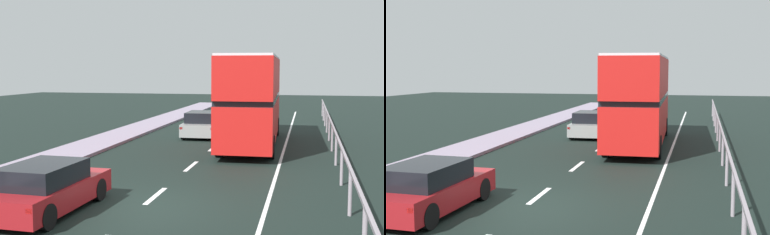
{
  "view_description": "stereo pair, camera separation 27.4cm",
  "coord_description": "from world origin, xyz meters",
  "views": [
    {
      "loc": [
        4.39,
        -13.12,
        3.79
      ],
      "look_at": [
        0.05,
        5.74,
        1.91
      ],
      "focal_mm": 47.51,
      "sensor_mm": 36.0,
      "label": 1
    },
    {
      "loc": [
        4.65,
        -13.06,
        3.79
      ],
      "look_at": [
        0.05,
        5.74,
        1.91
      ],
      "focal_mm": 47.51,
      "sensor_mm": 36.0,
      "label": 2
    }
  ],
  "objects": [
    {
      "name": "lane_paint_markings",
      "position": [
        2.09,
        8.68,
        0.0
      ],
      "size": [
        3.46,
        46.0,
        0.01
      ],
      "color": "silver",
      "rests_on": "ground"
    },
    {
      "name": "double_decker_bus_red",
      "position": [
        1.68,
        11.85,
        2.35
      ],
      "size": [
        2.78,
        10.69,
        4.39
      ],
      "rotation": [
        0.0,
        0.0,
        0.03
      ],
      "color": "red",
      "rests_on": "ground"
    },
    {
      "name": "hatchback_car_near",
      "position": [
        -2.29,
        -1.2,
        0.64
      ],
      "size": [
        1.92,
        4.26,
        1.33
      ],
      "rotation": [
        0.0,
        0.0,
        -0.04
      ],
      "color": "maroon",
      "rests_on": "ground"
    },
    {
      "name": "bridge_side_railing",
      "position": [
        5.49,
        9.0,
        0.99
      ],
      "size": [
        0.1,
        42.0,
        1.24
      ],
      "color": "gray",
      "rests_on": "ground"
    },
    {
      "name": "ground_plane",
      "position": [
        0.0,
        0.0,
        -0.05
      ],
      "size": [
        73.8,
        120.0,
        0.1
      ],
      "primitive_type": "cube",
      "color": "black"
    },
    {
      "name": "sedan_car_ahead",
      "position": [
        -1.31,
        14.33,
        0.67
      ],
      "size": [
        1.98,
        4.08,
        1.4
      ],
      "rotation": [
        0.0,
        0.0,
        0.03
      ],
      "color": "gray",
      "rests_on": "ground"
    }
  ]
}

